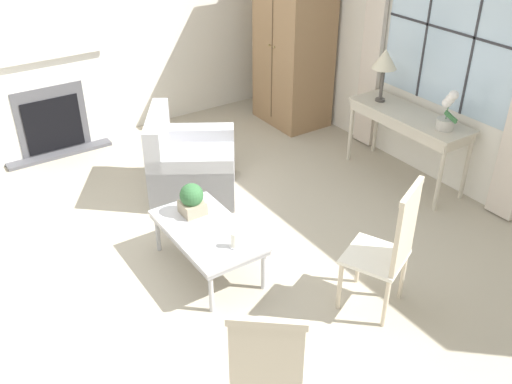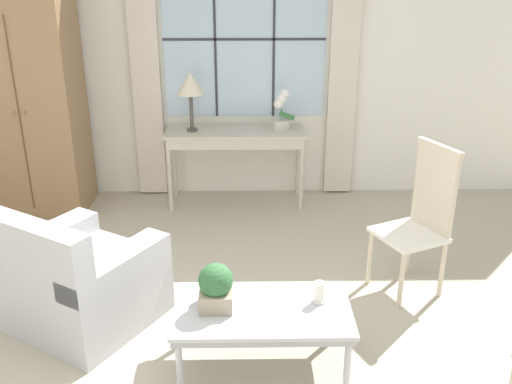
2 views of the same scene
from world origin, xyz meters
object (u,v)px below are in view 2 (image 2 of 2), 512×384
at_px(table_lamp, 190,85).
at_px(pillar_candle, 319,293).
at_px(side_chair_wooden, 422,213).
at_px(console_table, 236,138).
at_px(potted_plant_small, 216,287).
at_px(potted_orchid, 282,113).
at_px(armoire, 31,100).
at_px(armchair_upholstered, 79,284).
at_px(coffee_table, 263,314).

xyz_separation_m(table_lamp, pillar_candle, (0.98, -2.50, -0.75)).
bearing_deg(side_chair_wooden, console_table, 130.10).
bearing_deg(potted_plant_small, potted_orchid, 78.25).
bearing_deg(console_table, potted_orchid, -0.65).
height_order(potted_orchid, potted_plant_small, potted_orchid).
relative_size(armoire, armchair_upholstered, 1.82).
relative_size(armoire, console_table, 1.58).
height_order(console_table, potted_plant_small, console_table).
bearing_deg(table_lamp, potted_plant_small, -82.12).
bearing_deg(table_lamp, side_chair_wooden, -41.95).
distance_m(armchair_upholstered, side_chair_wooden, 2.51).
bearing_deg(side_chair_wooden, armchair_upholstered, -170.48).
bearing_deg(side_chair_wooden, coffee_table, -142.98).
distance_m(side_chair_wooden, pillar_candle, 1.22).
bearing_deg(pillar_candle, table_lamp, 111.35).
height_order(side_chair_wooden, coffee_table, side_chair_wooden).
relative_size(table_lamp, armchair_upholstered, 0.48).
distance_m(armoire, table_lamp, 1.53).
height_order(potted_plant_small, pillar_candle, potted_plant_small).
distance_m(potted_orchid, potted_plant_small, 2.65).
height_order(side_chair_wooden, potted_plant_small, side_chair_wooden).
bearing_deg(side_chair_wooden, pillar_candle, -135.39).
height_order(armoire, side_chair_wooden, armoire).
bearing_deg(coffee_table, table_lamp, 103.83).
bearing_deg(pillar_candle, armchair_upholstered, 164.70).
height_order(table_lamp, coffee_table, table_lamp).
bearing_deg(armchair_upholstered, side_chair_wooden, 9.52).
relative_size(table_lamp, pillar_candle, 3.89).
height_order(armoire, console_table, armoire).
bearing_deg(console_table, coffee_table, -85.51).
bearing_deg(coffee_table, console_table, 94.49).
bearing_deg(console_table, armoire, -177.67).
relative_size(table_lamp, potted_orchid, 1.42).
distance_m(armoire, potted_plant_small, 3.16).
relative_size(armoire, table_lamp, 3.77).
height_order(table_lamp, pillar_candle, table_lamp).
bearing_deg(coffee_table, armoire, 130.70).
bearing_deg(armchair_upholstered, potted_orchid, 54.13).
height_order(side_chair_wooden, pillar_candle, side_chair_wooden).
distance_m(console_table, side_chair_wooden, 2.19).
height_order(armoire, armchair_upholstered, armoire).
bearing_deg(potted_orchid, armchair_upholstered, -125.87).
distance_m(armoire, coffee_table, 3.38).
bearing_deg(armoire, armchair_upholstered, -65.74).
distance_m(side_chair_wooden, potted_plant_small, 1.73).
height_order(table_lamp, armchair_upholstered, table_lamp).
bearing_deg(potted_plant_small, armoire, 127.00).
bearing_deg(pillar_candle, console_table, 102.28).
relative_size(armoire, pillar_candle, 14.67).
height_order(armchair_upholstered, coffee_table, armchair_upholstered).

